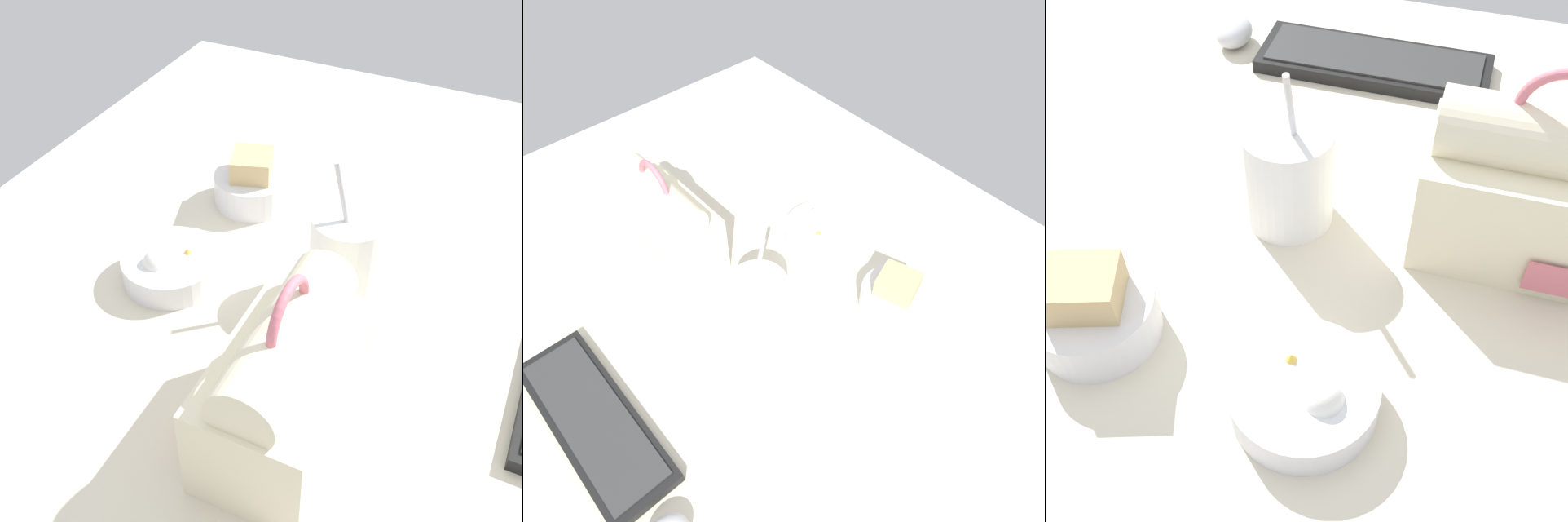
{
  "view_description": "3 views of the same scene",
  "coord_description": "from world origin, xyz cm",
  "views": [
    {
      "loc": [
        60.19,
        22.66,
        63.26
      ],
      "look_at": [
        1.27,
        -5.5,
        7.0
      ],
      "focal_mm": 45.0,
      "sensor_mm": 36.0,
      "label": 1
    },
    {
      "loc": [
        -43.66,
        34.44,
        77.53
      ],
      "look_at": [
        1.27,
        -5.5,
        7.0
      ],
      "focal_mm": 35.0,
      "sensor_mm": 36.0,
      "label": 2
    },
    {
      "loc": [
        12.61,
        -44.26,
        55.24
      ],
      "look_at": [
        1.27,
        -5.5,
        7.0
      ],
      "focal_mm": 45.0,
      "sensor_mm": 36.0,
      "label": 3
    }
  ],
  "objects": [
    {
      "name": "soup_cup",
      "position": [
        -3.72,
        4.53,
        8.22
      ],
      "size": [
        9.72,
        9.72,
        19.95
      ],
      "color": "white",
      "rests_on": "desk_surface"
    },
    {
      "name": "bento_bowl_snacks",
      "position": [
        4.53,
        -17.63,
        4.13
      ],
      "size": [
        13.41,
        13.41,
        5.65
      ],
      "color": "silver",
      "rests_on": "desk_surface"
    },
    {
      "name": "bento_bowl_sandwich",
      "position": [
        -16.73,
        -15.61,
        5.23
      ],
      "size": [
        12.0,
        12.0,
        8.66
      ],
      "color": "silver",
      "rests_on": "desk_surface"
    },
    {
      "name": "desk_surface",
      "position": [
        0.0,
        0.0,
        1.0
      ],
      "size": [
        140.0,
        110.0,
        2.0
      ],
      "color": "beige",
      "rests_on": "ground"
    },
    {
      "name": "lunch_bag",
      "position": [
        21.03,
        6.75,
        10.4
      ],
      "size": [
        21.92,
        12.79,
        22.17
      ],
      "color": "#EFE5C1",
      "rests_on": "desk_surface"
    },
    {
      "name": "keyboard",
      "position": [
        -0.81,
        35.03,
        3.02
      ],
      "size": [
        32.15,
        11.08,
        2.1
      ],
      "color": "black",
      "rests_on": "desk_surface"
    },
    {
      "name": "computer_mouse",
      "position": [
        -21.85,
        35.72,
        3.86
      ],
      "size": [
        5.13,
        6.83,
        3.72
      ],
      "color": "silver",
      "rests_on": "desk_surface"
    }
  ]
}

